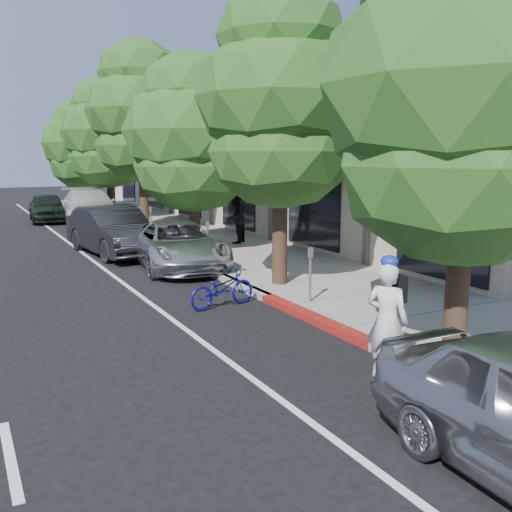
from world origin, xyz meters
TOP-DOWN VIEW (x-y plane):
  - ground at (0.00, 0.00)m, footprint 120.00×120.00m
  - sidewalk at (2.30, 8.00)m, footprint 4.60×56.00m
  - curb at (0.00, 8.00)m, footprint 0.30×56.00m
  - curb_red_segment at (0.00, 1.00)m, footprint 0.32×4.00m
  - storefront_building at (9.60, 18.00)m, footprint 10.00×36.00m
  - street_tree_0 at (0.90, -2.00)m, footprint 4.97×4.97m
  - street_tree_1 at (0.90, 4.00)m, footprint 4.35×4.35m
  - street_tree_2 at (0.90, 10.00)m, footprint 4.84×4.84m
  - street_tree_3 at (0.90, 16.00)m, footprint 4.80×4.80m
  - street_tree_4 at (0.90, 22.00)m, footprint 5.01×5.01m
  - street_tree_5 at (0.90, 28.00)m, footprint 5.32×5.32m
  - cyclist at (-0.70, -2.10)m, footprint 0.70×0.80m
  - bicycle at (-1.22, 3.00)m, footprint 1.79×0.88m
  - silver_suv at (-0.50, 8.00)m, footprint 2.91×5.43m
  - dark_sedan at (-1.66, 11.35)m, footprint 2.41×5.37m
  - white_pickup at (-0.50, 21.00)m, footprint 3.08×6.44m
  - dark_suv_far at (-2.20, 23.33)m, footprint 2.08×4.56m
  - pedestrian at (2.94, 10.87)m, footprint 1.20×1.20m

SIDE VIEW (x-z plane):
  - ground at x=0.00m, z-range 0.00..0.00m
  - sidewalk at x=2.30m, z-range 0.00..0.15m
  - curb at x=0.00m, z-range 0.00..0.15m
  - curb_red_segment at x=0.00m, z-range 0.00..0.15m
  - bicycle at x=-1.22m, z-range 0.00..0.90m
  - silver_suv at x=-0.50m, z-range 0.00..1.45m
  - dark_suv_far at x=-2.20m, z-range 0.00..1.52m
  - dark_sedan at x=-1.66m, z-range 0.00..1.71m
  - white_pickup at x=-0.50m, z-range 0.00..1.81m
  - cyclist at x=-0.70m, z-range 0.00..1.86m
  - pedestrian at x=2.94m, z-range 0.15..2.11m
  - storefront_building at x=9.60m, z-range 0.00..7.00m
  - street_tree_5 at x=0.90m, z-range 0.61..7.71m
  - street_tree_2 at x=0.90m, z-range 0.70..7.71m
  - street_tree_0 at x=0.90m, z-range 0.76..8.14m
  - street_tree_4 at x=0.90m, z-range 0.82..8.46m
  - street_tree_1 at x=0.90m, z-range 0.97..8.63m
  - street_tree_3 at x=0.90m, z-range 1.06..9.48m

